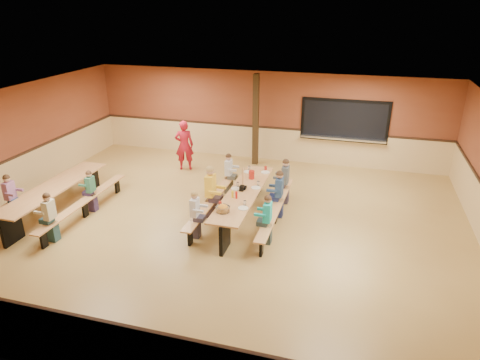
# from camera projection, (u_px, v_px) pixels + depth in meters

# --- Properties ---
(ground) EXTENTS (12.00, 12.00, 0.00)m
(ground) POSITION_uv_depth(u_px,v_px,m) (220.00, 224.00, 10.57)
(ground) COLOR olive
(ground) RESTS_ON ground
(room_envelope) EXTENTS (12.04, 10.04, 3.02)m
(room_envelope) POSITION_uv_depth(u_px,v_px,m) (220.00, 199.00, 10.30)
(room_envelope) COLOR brown
(room_envelope) RESTS_ON ground
(kitchen_pass_through) EXTENTS (2.78, 0.28, 1.38)m
(kitchen_pass_through) POSITION_uv_depth(u_px,v_px,m) (344.00, 123.00, 13.74)
(kitchen_pass_through) COLOR black
(kitchen_pass_through) RESTS_ON ground
(structural_post) EXTENTS (0.18, 0.18, 3.00)m
(structural_post) POSITION_uv_depth(u_px,v_px,m) (256.00, 120.00, 13.94)
(structural_post) COLOR black
(structural_post) RESTS_ON ground
(cafeteria_table_main) EXTENTS (1.91, 3.70, 0.74)m
(cafeteria_table_main) POSITION_uv_depth(u_px,v_px,m) (244.00, 199.00, 10.66)
(cafeteria_table_main) COLOR #BD824B
(cafeteria_table_main) RESTS_ON ground
(cafeteria_table_second) EXTENTS (1.91, 3.70, 0.74)m
(cafeteria_table_second) POSITION_uv_depth(u_px,v_px,m) (55.00, 194.00, 10.96)
(cafeteria_table_second) COLOR #BD824B
(cafeteria_table_second) RESTS_ON ground
(seated_child_white_left) EXTENTS (0.34, 0.28, 1.15)m
(seated_child_white_left) POSITION_uv_depth(u_px,v_px,m) (195.00, 215.00, 9.78)
(seated_child_white_left) COLOR silver
(seated_child_white_left) RESTS_ON ground
(seated_adult_yellow) EXTENTS (0.44, 0.36, 1.35)m
(seated_adult_yellow) POSITION_uv_depth(u_px,v_px,m) (211.00, 192.00, 10.70)
(seated_adult_yellow) COLOR yellow
(seated_adult_yellow) RESTS_ON ground
(seated_child_grey_left) EXTENTS (0.35, 0.28, 1.16)m
(seated_child_grey_left) POSITION_uv_depth(u_px,v_px,m) (229.00, 174.00, 12.09)
(seated_child_grey_left) COLOR silver
(seated_child_grey_left) RESTS_ON ground
(seated_child_teal_right) EXTENTS (0.35, 0.29, 1.17)m
(seated_child_teal_right) POSITION_uv_depth(u_px,v_px,m) (267.00, 220.00, 9.54)
(seated_child_teal_right) COLOR #19AFA9
(seated_child_teal_right) RESTS_ON ground
(seated_child_navy_right) EXTENTS (0.38, 0.31, 1.22)m
(seated_child_navy_right) POSITION_uv_depth(u_px,v_px,m) (279.00, 194.00, 10.74)
(seated_child_navy_right) COLOR navy
(seated_child_navy_right) RESTS_ON ground
(seated_child_char_right) EXTENTS (0.38, 0.31, 1.24)m
(seated_child_char_right) POSITION_uv_depth(u_px,v_px,m) (285.00, 181.00, 11.49)
(seated_child_char_right) COLOR #474D50
(seated_child_char_right) RESTS_ON ground
(seated_child_purple_sec) EXTENTS (0.36, 0.29, 1.19)m
(seated_child_purple_sec) POSITION_uv_depth(u_px,v_px,m) (11.00, 198.00, 10.60)
(seated_child_purple_sec) COLOR #9D618B
(seated_child_purple_sec) RESTS_ON ground
(seated_child_green_sec) EXTENTS (0.32, 0.26, 1.11)m
(seated_child_green_sec) POSITION_uv_depth(u_px,v_px,m) (91.00, 191.00, 11.05)
(seated_child_green_sec) COLOR #306D51
(seated_child_green_sec) RESTS_ON ground
(seated_child_tan_sec) EXTENTS (0.35, 0.29, 1.18)m
(seated_child_tan_sec) POSITION_uv_depth(u_px,v_px,m) (50.00, 217.00, 9.63)
(seated_child_tan_sec) COLOR beige
(seated_child_tan_sec) RESTS_ON ground
(standing_woman) EXTENTS (0.69, 0.57, 1.63)m
(standing_woman) POSITION_uv_depth(u_px,v_px,m) (184.00, 145.00, 13.74)
(standing_woman) COLOR #A41222
(standing_woman) RESTS_ON ground
(punch_pitcher) EXTENTS (0.16, 0.16, 0.22)m
(punch_pitcher) POSITION_uv_depth(u_px,v_px,m) (252.00, 175.00, 11.31)
(punch_pitcher) COLOR #AE2117
(punch_pitcher) RESTS_ON cafeteria_table_main
(chip_bowl) EXTENTS (0.32, 0.32, 0.15)m
(chip_bowl) POSITION_uv_depth(u_px,v_px,m) (223.00, 208.00, 9.55)
(chip_bowl) COLOR #FF9E28
(chip_bowl) RESTS_ON cafeteria_table_main
(napkin_dispenser) EXTENTS (0.10, 0.14, 0.13)m
(napkin_dispenser) POSITION_uv_depth(u_px,v_px,m) (242.00, 188.00, 10.61)
(napkin_dispenser) COLOR black
(napkin_dispenser) RESTS_ON cafeteria_table_main
(condiment_mustard) EXTENTS (0.06, 0.06, 0.17)m
(condiment_mustard) POSITION_uv_depth(u_px,v_px,m) (233.00, 194.00, 10.23)
(condiment_mustard) COLOR yellow
(condiment_mustard) RESTS_ON cafeteria_table_main
(condiment_ketchup) EXTENTS (0.06, 0.06, 0.17)m
(condiment_ketchup) POSITION_uv_depth(u_px,v_px,m) (236.00, 195.00, 10.19)
(condiment_ketchup) COLOR #B2140F
(condiment_ketchup) RESTS_ON cafeteria_table_main
(table_paddle) EXTENTS (0.16, 0.16, 0.56)m
(table_paddle) POSITION_uv_depth(u_px,v_px,m) (243.00, 184.00, 10.69)
(table_paddle) COLOR black
(table_paddle) RESTS_ON cafeteria_table_main
(place_settings) EXTENTS (0.65, 3.30, 0.11)m
(place_settings) POSITION_uv_depth(u_px,v_px,m) (244.00, 190.00, 10.56)
(place_settings) COLOR beige
(place_settings) RESTS_ON cafeteria_table_main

